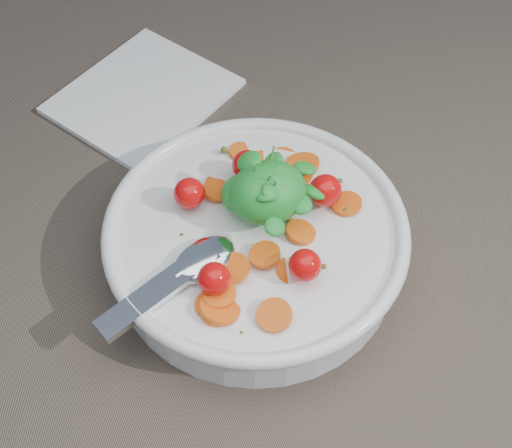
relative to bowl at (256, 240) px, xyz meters
name	(u,v)px	position (x,y,z in m)	size (l,w,h in m)	color
ground	(254,279)	(-0.01, -0.02, -0.03)	(6.00, 6.00, 0.00)	#6D5E4E
bowl	(256,240)	(0.00, 0.00, 0.00)	(0.26, 0.24, 0.10)	white
napkin	(143,96)	(-0.03, 0.22, -0.03)	(0.16, 0.14, 0.01)	white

